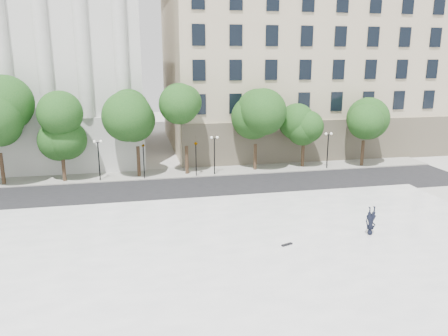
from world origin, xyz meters
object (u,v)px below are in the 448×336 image
Objects in this scene: person_lying at (370,231)px; skateboard at (287,244)px; traffic_light_east at (196,142)px; traffic_light_west at (143,145)px.

person_lying is 6.05m from skateboard.
person_lying reaches higher than skateboard.
person_lying is (9.07, -18.61, -3.00)m from traffic_light_east.
traffic_light_west is 0.98× the size of traffic_light_east.
traffic_light_east is (5.29, 0.00, 0.11)m from traffic_light_west.
person_lying is at bearing -52.35° from traffic_light_west.
traffic_light_east is 19.61m from skateboard.
traffic_light_west is 2.11× the size of person_lying.
person_lying is at bearing -15.80° from skateboard.
skateboard is (-6.03, -0.49, -0.23)m from person_lying.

